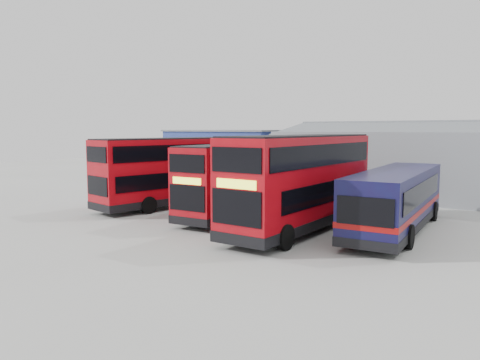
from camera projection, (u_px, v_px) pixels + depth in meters
ground_plane at (232, 231)px, 24.07m from camera, size 120.00×120.00×0.00m
office_block at (235, 156)px, 46.45m from camera, size 12.30×8.32×5.12m
double_decker_left at (172, 172)px, 31.47m from camera, size 3.98×11.16×4.63m
double_decker_centre at (239, 180)px, 27.92m from camera, size 3.62×10.45×4.34m
double_decker_right at (302, 183)px, 23.98m from camera, size 3.36×11.73×4.91m
single_decker_blue at (396, 201)px, 23.69m from camera, size 4.13×11.84×3.15m
panel_van at (196, 174)px, 42.55m from camera, size 3.54×5.12×2.09m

